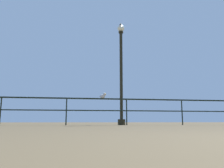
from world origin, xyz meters
name	(u,v)px	position (x,y,z in m)	size (l,w,h in m)	color
pier_railing	(127,105)	(0.00, 7.46, 0.74)	(22.41, 0.05, 1.00)	black
lamppost_center	(121,70)	(-0.13, 7.79, 2.18)	(0.29, 0.29, 4.21)	black
seagull_on_rail	(103,96)	(-0.91, 7.44, 1.09)	(0.25, 0.40, 0.20)	silver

